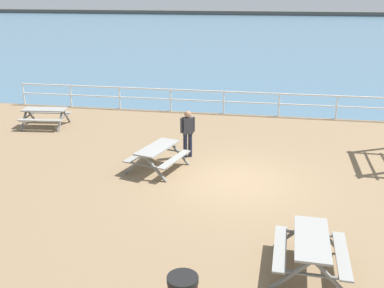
{
  "coord_description": "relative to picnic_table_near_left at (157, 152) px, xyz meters",
  "views": [
    {
      "loc": [
        0.93,
        -12.63,
        5.56
      ],
      "look_at": [
        -1.53,
        0.87,
        0.8
      ],
      "focal_mm": 41.82,
      "sensor_mm": 36.0,
      "label": 1
    }
  ],
  "objects": [
    {
      "name": "ground_plane",
      "position": [
        2.6,
        -0.47,
        -0.68
      ],
      "size": [
        30.0,
        24.0,
        0.2
      ],
      "primitive_type": "cube",
      "color": "#846B4C"
    },
    {
      "name": "sea_band",
      "position": [
        2.6,
        52.28,
        -0.58
      ],
      "size": [
        142.0,
        90.0,
        0.01
      ],
      "primitive_type": "cube",
      "color": "#476B84",
      "rests_on": "ground"
    },
    {
      "name": "distant_shoreline",
      "position": [
        2.6,
        95.28,
        -0.58
      ],
      "size": [
        142.0,
        6.0,
        1.8
      ],
      "primitive_type": "cube",
      "color": "#4C4C47",
      "rests_on": "ground"
    },
    {
      "name": "seaward_railing",
      "position": [
        2.6,
        7.28,
        0.18
      ],
      "size": [
        23.07,
        0.07,
        1.08
      ],
      "color": "white",
      "rests_on": "ground"
    },
    {
      "name": "picnic_table_near_left",
      "position": [
        0.0,
        0.0,
        0.0
      ],
      "size": [
        1.93,
        2.14,
        0.8
      ],
      "rotation": [
        0.0,
        0.0,
        1.3
      ],
      "color": "gray",
      "rests_on": "ground"
    },
    {
      "name": "picnic_table_near_right",
      "position": [
        4.51,
        -4.82,
        0.0
      ],
      "size": [
        1.6,
        1.85,
        0.8
      ],
      "rotation": [
        0.0,
        0.0,
        1.54
      ],
      "color": "gray",
      "rests_on": "ground"
    },
    {
      "name": "picnic_table_mid_centre",
      "position": [
        -5.92,
        3.83,
        0.0
      ],
      "size": [
        1.96,
        1.72,
        0.8
      ],
      "rotation": [
        0.0,
        0.0,
        0.11
      ],
      "color": "gray",
      "rests_on": "ground"
    },
    {
      "name": "visitor",
      "position": [
        0.75,
        1.31,
        0.36
      ],
      "size": [
        0.47,
        0.36,
        1.66
      ],
      "rotation": [
        0.0,
        0.0,
        5.22
      ],
      "color": "#1E2338",
      "rests_on": "ground"
    }
  ]
}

